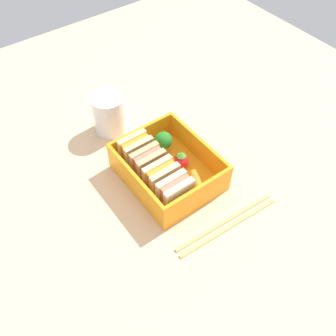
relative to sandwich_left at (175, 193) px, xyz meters
The scene contains 12 objects.
ground_plane 8.27cm from the sandwich_left, 26.07° to the right, with size 120.00×120.00×2.00cm, color #E4B78A.
bento_tray 7.40cm from the sandwich_left, 26.07° to the right, with size 17.49×14.59×1.20cm, color orange.
bento_rim 6.56cm from the sandwich_left, 26.07° to the right, with size 17.49×14.59×4.88cm.
sandwich_left is the anchor object (origin of this frame).
sandwich_center_left 3.92cm from the sandwich_left, ahead, with size 3.27×5.76×5.70cm.
sandwich_center 7.85cm from the sandwich_left, ahead, with size 3.27×5.76×5.70cm.
sandwich_center_right 11.77cm from the sandwich_left, ahead, with size 3.27×5.76×5.70cm.
carrot_stick_far_left 5.96cm from the sandwich_left, 81.77° to the right, with size 1.48×1.48×4.53cm, color orange.
strawberry_far_left 8.56cm from the sandwich_left, 44.05° to the right, with size 2.79×2.79×3.39cm.
broccoli_floret 12.16cm from the sandwich_left, 26.82° to the right, with size 3.37×3.37×4.58cm.
chopstick_pair 10.21cm from the sandwich_left, 149.76° to the right, with size 3.16×20.04×0.70cm.
drinking_glass 23.14cm from the sandwich_left, ahead, with size 6.51×6.51×8.31cm, color white.
Camera 1 is at (-34.67, 25.66, 54.20)cm, focal length 40.00 mm.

